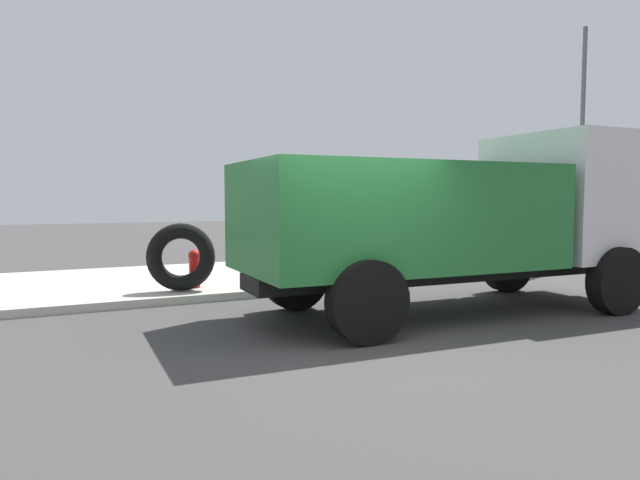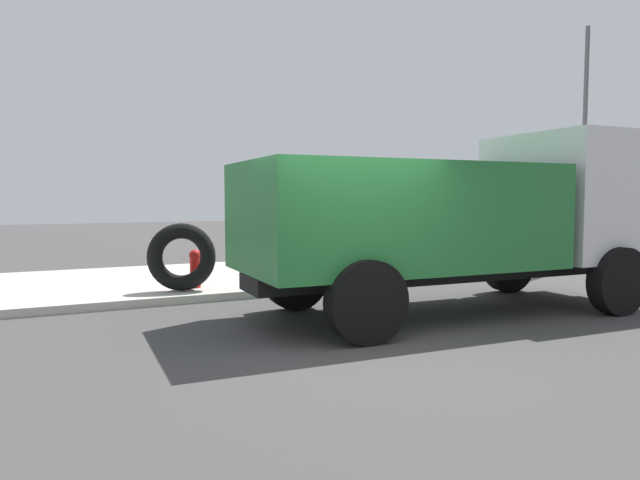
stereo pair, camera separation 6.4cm
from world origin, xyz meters
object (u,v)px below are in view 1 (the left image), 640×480
Objects in this scene: fire_hydrant at (195,267)px; street_light_pole at (582,145)px; stop_sign at (334,213)px; dump_truck_green at (464,214)px; loose_tire at (181,257)px.

fire_hydrant is 0.12× the size of street_light_pole.
stop_sign is at bearing -11.99° from fire_hydrant.
street_light_pole reaches higher than dump_truck_green.
fire_hydrant is 11.20m from street_light_pole.
dump_truck_green is 1.11× the size of street_light_pole.
street_light_pole is at bearing 1.80° from loose_tire.
stop_sign is at bearing -5.73° from loose_tire.
dump_truck_green is (3.60, -3.51, 1.07)m from fire_hydrant.
street_light_pole is (10.85, 0.08, 2.80)m from fire_hydrant.
fire_hydrant is at bearing 135.68° from dump_truck_green.
stop_sign is (3.07, -0.31, 0.78)m from loose_tire.
loose_tire is (-0.32, -0.27, 0.24)m from fire_hydrant.
dump_truck_green is at bearing -153.66° from street_light_pole.
fire_hydrant is 0.10× the size of dump_truck_green.
fire_hydrant is 0.59× the size of loose_tire.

